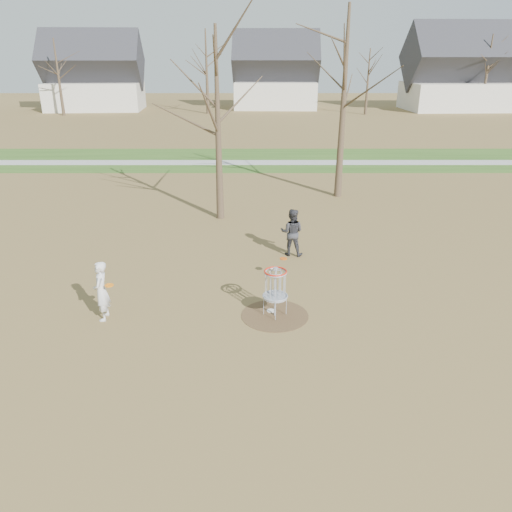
# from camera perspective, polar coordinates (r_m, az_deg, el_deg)

# --- Properties ---
(ground) EXTENTS (160.00, 160.00, 0.00)m
(ground) POSITION_cam_1_polar(r_m,az_deg,el_deg) (13.37, 2.16, -6.80)
(ground) COLOR brown
(ground) RESTS_ON ground
(green_band) EXTENTS (160.00, 8.00, 0.01)m
(green_band) POSITION_cam_1_polar(r_m,az_deg,el_deg) (33.33, 0.84, 10.97)
(green_band) COLOR #2D5119
(green_band) RESTS_ON ground
(footpath) EXTENTS (160.00, 1.50, 0.01)m
(footpath) POSITION_cam_1_polar(r_m,az_deg,el_deg) (32.35, 0.87, 10.64)
(footpath) COLOR #9E9E99
(footpath) RESTS_ON green_band
(dirt_circle) EXTENTS (1.80, 1.80, 0.01)m
(dirt_circle) POSITION_cam_1_polar(r_m,az_deg,el_deg) (13.37, 2.16, -6.78)
(dirt_circle) COLOR #47331E
(dirt_circle) RESTS_ON ground
(player_standing) EXTENTS (0.41, 0.60, 1.60)m
(player_standing) POSITION_cam_1_polar(r_m,az_deg,el_deg) (13.45, -17.26, -3.85)
(player_standing) COLOR silver
(player_standing) RESTS_ON ground
(player_throwing) EXTENTS (0.91, 0.77, 1.64)m
(player_throwing) POSITION_cam_1_polar(r_m,az_deg,el_deg) (17.03, 4.12, 2.72)
(player_throwing) COLOR #303034
(player_throwing) RESTS_ON ground
(disc_grounded) EXTENTS (0.22, 0.22, 0.02)m
(disc_grounded) POSITION_cam_1_polar(r_m,az_deg,el_deg) (13.56, 1.70, -6.27)
(disc_grounded) COLOR white
(disc_grounded) RESTS_ON dirt_circle
(discs_in_play) EXTENTS (4.78, 2.63, 0.28)m
(discs_in_play) POSITION_cam_1_polar(r_m,az_deg,el_deg) (13.93, -5.53, -1.62)
(discs_in_play) COLOR #DB510B
(discs_in_play) RESTS_ON ground
(disc_golf_basket) EXTENTS (0.64, 0.64, 1.35)m
(disc_golf_basket) POSITION_cam_1_polar(r_m,az_deg,el_deg) (12.96, 2.22, -3.26)
(disc_golf_basket) COLOR #9EA3AD
(disc_golf_basket) RESTS_ON ground
(bare_trees) EXTENTS (52.62, 44.98, 9.00)m
(bare_trees) POSITION_cam_1_polar(r_m,az_deg,el_deg) (47.55, 2.89, 20.78)
(bare_trees) COLOR #382B1E
(bare_trees) RESTS_ON ground
(houses_row) EXTENTS (56.51, 10.01, 7.26)m
(houses_row) POSITION_cam_1_polar(r_m,az_deg,el_deg) (64.50, 4.50, 19.48)
(houses_row) COLOR silver
(houses_row) RESTS_ON ground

